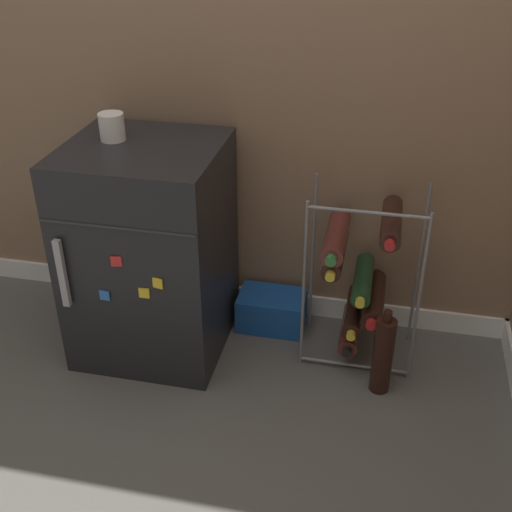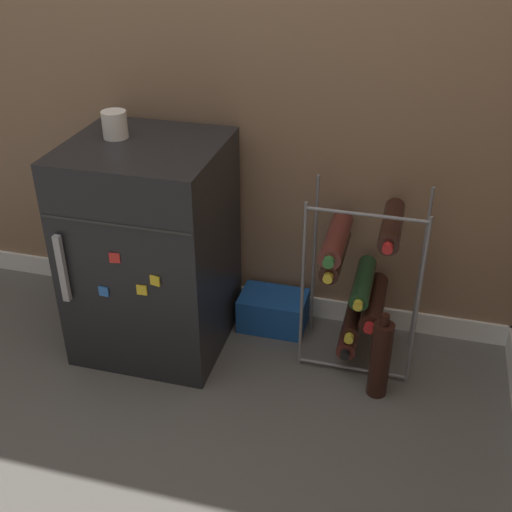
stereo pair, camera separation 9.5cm
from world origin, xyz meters
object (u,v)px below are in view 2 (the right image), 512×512
at_px(mini_fridge, 152,248).
at_px(fridge_top_cup, 115,125).
at_px(wine_rack, 358,278).
at_px(loose_bottle_floor, 380,359).
at_px(soda_box, 273,311).

bearing_deg(mini_fridge, fridge_top_cup, 161.38).
relative_size(wine_rack, loose_bottle_floor, 1.99).
distance_m(wine_rack, soda_box, 0.44).
xyz_separation_m(mini_fridge, soda_box, (0.42, 0.19, -0.33)).
bearing_deg(wine_rack, soda_box, 163.39).
xyz_separation_m(wine_rack, loose_bottle_floor, (0.12, -0.19, -0.19)).
xyz_separation_m(wine_rack, fridge_top_cup, (-0.87, -0.05, 0.51)).
height_order(soda_box, loose_bottle_floor, loose_bottle_floor).
height_order(wine_rack, fridge_top_cup, fridge_top_cup).
bearing_deg(fridge_top_cup, wine_rack, 3.24).
bearing_deg(loose_bottle_floor, fridge_top_cup, 171.64).
distance_m(wine_rack, loose_bottle_floor, 0.30).
relative_size(mini_fridge, fridge_top_cup, 8.67).
height_order(soda_box, fridge_top_cup, fridge_top_cup).
bearing_deg(wine_rack, loose_bottle_floor, -58.69).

